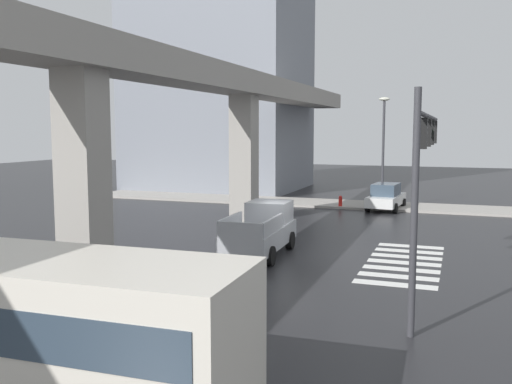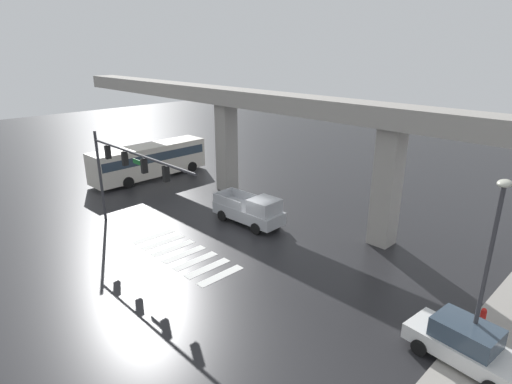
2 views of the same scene
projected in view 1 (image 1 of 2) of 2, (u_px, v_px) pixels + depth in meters
name	position (u px, v px, depth m)	size (l,w,h in m)	color
ground_plane	(288.00, 254.00, 23.53)	(120.00, 120.00, 0.00)	#232326
crosswalk_stripes	(404.00, 263.00, 21.92)	(7.15, 2.80, 0.01)	silver
elevated_overpass	(184.00, 84.00, 24.34)	(56.79, 2.23, 8.30)	#9E9991
sidewalk_east	(326.00, 203.00, 39.04)	(4.00, 36.00, 0.15)	#9E9991
pickup_truck	(262.00, 231.00, 23.41)	(5.18, 2.26, 2.08)	#A8AAAF
sedan_white	(386.00, 197.00, 36.29)	(4.45, 2.27, 1.72)	silver
traffic_signal_mast	(425.00, 147.00, 17.02)	(10.89, 0.32, 6.20)	#38383D
street_lamp_near_corner	(383.00, 139.00, 36.07)	(0.44, 0.70, 7.24)	#38383D
fire_hydrant	(340.00, 202.00, 37.05)	(0.24, 0.24, 0.85)	red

